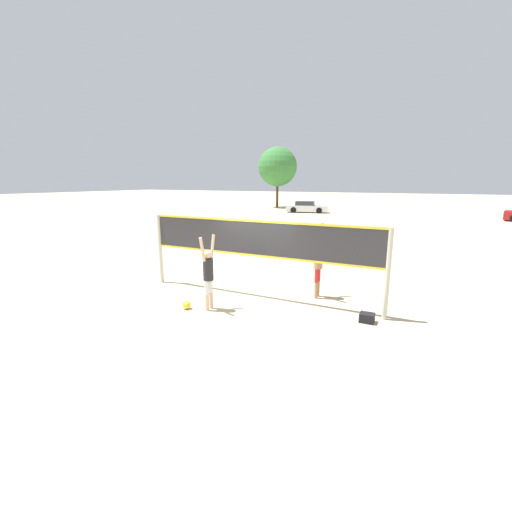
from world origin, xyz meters
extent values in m
plane|color=#C6B28C|center=(0.00, 0.00, 0.00)|extent=(200.00, 200.00, 0.00)
cylinder|color=beige|center=(-3.73, 0.00, 1.20)|extent=(0.13, 0.13, 2.40)
cylinder|color=beige|center=(3.73, 0.00, 1.20)|extent=(0.13, 0.13, 2.40)
cube|color=#2D2D33|center=(0.00, 0.00, 1.85)|extent=(7.33, 0.02, 1.09)
cube|color=yellow|center=(0.00, 0.00, 2.37)|extent=(7.33, 0.03, 0.06)
cube|color=yellow|center=(0.00, 0.00, 1.33)|extent=(7.33, 0.03, 0.06)
cylinder|color=beige|center=(-0.73, -1.55, 0.23)|extent=(0.11, 0.11, 0.47)
cylinder|color=white|center=(-0.73, -1.55, 0.66)|extent=(0.12, 0.12, 0.38)
cylinder|color=beige|center=(-0.73, -1.35, 0.23)|extent=(0.11, 0.11, 0.47)
cylinder|color=white|center=(-0.73, -1.35, 0.66)|extent=(0.12, 0.12, 0.38)
cylinder|color=#26262D|center=(-0.73, -1.45, 1.15)|extent=(0.28, 0.28, 0.60)
sphere|color=beige|center=(-0.73, -1.45, 1.57)|extent=(0.23, 0.23, 0.23)
cylinder|color=beige|center=(-0.73, -1.69, 1.75)|extent=(0.08, 0.22, 0.68)
cylinder|color=beige|center=(-0.73, -1.21, 1.75)|extent=(0.08, 0.22, 0.68)
cylinder|color=tan|center=(1.66, 0.99, 0.25)|extent=(0.11, 0.11, 0.51)
cylinder|color=red|center=(1.66, 0.99, 0.72)|extent=(0.12, 0.12, 0.42)
cylinder|color=tan|center=(1.66, 0.79, 0.25)|extent=(0.11, 0.11, 0.51)
cylinder|color=red|center=(1.66, 0.79, 0.72)|extent=(0.12, 0.12, 0.42)
cylinder|color=tan|center=(1.66, 0.89, 1.25)|extent=(0.28, 0.28, 0.65)
sphere|color=tan|center=(1.66, 0.89, 1.70)|extent=(0.25, 0.25, 0.25)
cylinder|color=tan|center=(1.66, 1.14, 1.90)|extent=(0.08, 0.23, 0.73)
cylinder|color=tan|center=(1.66, 0.65, 1.90)|extent=(0.08, 0.23, 0.73)
sphere|color=yellow|center=(-1.32, -1.71, 0.12)|extent=(0.24, 0.24, 0.24)
cube|color=black|center=(3.36, -0.40, 0.12)|extent=(0.36, 0.30, 0.23)
cube|color=silver|center=(-7.86, 28.69, 0.47)|extent=(4.86, 2.57, 0.68)
cube|color=#2D333D|center=(-8.09, 28.65, 1.04)|extent=(2.34, 1.95, 0.46)
cylinder|color=black|center=(-6.61, 29.77, 0.32)|extent=(0.67, 0.34, 0.64)
cylinder|color=black|center=(-6.30, 28.17, 0.32)|extent=(0.67, 0.34, 0.64)
cylinder|color=black|center=(-9.42, 29.22, 0.32)|extent=(0.67, 0.34, 0.64)
cylinder|color=black|center=(-9.11, 27.62, 0.32)|extent=(0.67, 0.34, 0.64)
cylinder|color=#4C3823|center=(-14.01, 34.38, 1.98)|extent=(0.34, 0.34, 3.96)
sphere|color=#387A38|center=(-14.01, 34.38, 5.38)|extent=(5.17, 5.17, 5.17)
camera|label=1|loc=(4.48, -8.95, 3.52)|focal=24.00mm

